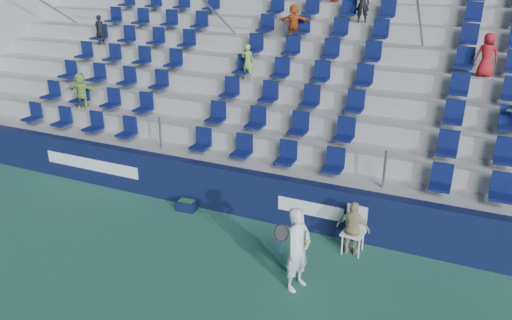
{
  "coord_description": "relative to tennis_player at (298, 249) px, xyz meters",
  "views": [
    {
      "loc": [
        4.6,
        -6.94,
        6.04
      ],
      "look_at": [
        0.2,
        2.8,
        1.7
      ],
      "focal_mm": 35.0,
      "sensor_mm": 36.0,
      "label": 1
    }
  ],
  "objects": [
    {
      "name": "ground",
      "position": [
        -1.96,
        -0.87,
        -0.87
      ],
      "size": [
        70.0,
        70.0,
        0.0
      ],
      "primitive_type": "plane",
      "color": "#2B644D",
      "rests_on": "ground"
    },
    {
      "name": "sponsor_wall",
      "position": [
        -1.95,
        2.28,
        -0.27
      ],
      "size": [
        24.0,
        0.32,
        1.2
      ],
      "color": "#10173B",
      "rests_on": "ground"
    },
    {
      "name": "grandstand",
      "position": [
        -1.95,
        7.37,
        1.27
      ],
      "size": [
        24.0,
        8.17,
        6.63
      ],
      "color": "#A7A7A2",
      "rests_on": "ground"
    },
    {
      "name": "tennis_player",
      "position": [
        0.0,
        0.0,
        0.0
      ],
      "size": [
        0.69,
        0.72,
        1.73
      ],
      "color": "silver",
      "rests_on": "ground"
    },
    {
      "name": "line_judge_chair",
      "position": [
        0.68,
        1.79,
        -0.27
      ],
      "size": [
        0.5,
        0.51,
        1.05
      ],
      "color": "white",
      "rests_on": "ground"
    },
    {
      "name": "line_judge",
      "position": [
        0.68,
        1.63,
        -0.24
      ],
      "size": [
        0.74,
        0.33,
        1.25
      ],
      "primitive_type": "imported",
      "rotation": [
        0.0,
        0.0,
        3.11
      ],
      "color": "tan",
      "rests_on": "ground"
    },
    {
      "name": "ball_bin",
      "position": [
        -3.69,
        1.88,
        -0.72
      ],
      "size": [
        0.51,
        0.35,
        0.27
      ],
      "color": "#0E1534",
      "rests_on": "ground"
    }
  ]
}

